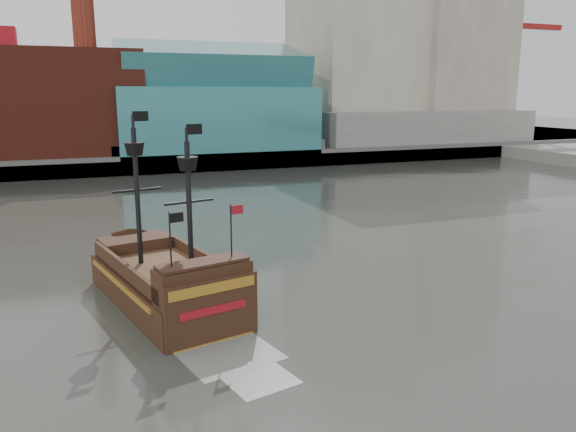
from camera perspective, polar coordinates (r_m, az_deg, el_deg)
name	(u,v)px	position (r m, az deg, el deg)	size (l,w,h in m)	color
ground	(393,386)	(23.27, 10.67, -16.59)	(400.00, 400.00, 0.00)	#2B2D28
promenade_far	(134,148)	(110.18, -15.33, 6.69)	(220.00, 60.00, 2.00)	slate
seawall	(157,165)	(81.02, -13.13, 5.10)	(220.00, 1.00, 2.60)	#4C4C49
skyline	(163,12)	(103.87, -12.63, 19.54)	(149.00, 45.00, 62.00)	#80694D
crane_a	(512,55)	(133.92, 21.80, 14.98)	(22.50, 4.00, 32.25)	slate
crane_b	(512,74)	(147.60, 21.82, 13.28)	(19.10, 4.00, 26.25)	slate
pirate_ship	(167,287)	(30.96, -12.22, -7.11)	(7.50, 15.31, 11.01)	black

